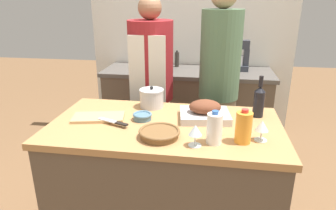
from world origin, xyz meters
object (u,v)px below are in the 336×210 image
Objects in this scene: juice_jug at (244,127)px; condiment_bottle_short at (167,63)px; person_cook_guest at (219,81)px; wine_bottle_green at (259,101)px; milk_jug at (214,128)px; person_cook_aproned at (151,86)px; roasting_pan at (205,112)px; wine_glass_right at (195,131)px; knife_chef at (114,122)px; stand_mixer at (240,58)px; condiment_bottle_extra at (177,59)px; mixing_bowl at (142,116)px; condiment_bottle_tall at (213,63)px; wicker_basket at (159,133)px; wine_glass_left at (262,127)px; stock_pot at (152,98)px; cutting_board at (98,117)px.

juice_jug is 1.65m from condiment_bottle_short.
wine_bottle_green is at bearing -77.66° from person_cook_guest.
person_cook_aproned is (-0.55, 0.99, -0.08)m from milk_jug.
person_cook_aproned is at bearing 164.94° from person_cook_guest.
juice_jug is at bearing -54.15° from roasting_pan.
condiment_bottle_short is (-0.40, 1.59, 0.01)m from wine_glass_right.
knife_chef is 0.67× the size of stand_mixer.
condiment_bottle_short is at bearing 104.24° from wine_glass_right.
condiment_bottle_extra is at bearing 76.30° from condiment_bottle_short.
roasting_pan reaches higher than knife_chef.
roasting_pan is at bearing 10.86° from mixing_bowl.
milk_jug is 0.11m from wine_glass_right.
milk_jug is at bearing -72.04° from condiment_bottle_short.
mixing_bowl is at bearing -84.64° from person_cook_aproned.
condiment_bottle_tall is at bearing 88.44° from roasting_pan.
person_cook_aproned is (-0.52, -0.66, -0.08)m from condiment_bottle_tall.
wicker_basket is 0.56m from wine_glass_left.
roasting_pan is 2.01× the size of stock_pot.
condiment_bottle_short is at bearing 85.95° from knife_chef.
person_cook_guest is at bearing -105.52° from stand_mixer.
knife_chef is at bearing -111.00° from condiment_bottle_tall.
roasting_pan is at bearing -76.24° from condiment_bottle_extra.
person_cook_aproned reaches higher than roasting_pan.
person_cook_guest is at bearing 52.38° from knife_chef.
wine_glass_left is at bearing -80.05° from condiment_bottle_tall.
stock_pot is (-0.14, 0.47, 0.04)m from wicker_basket.
condiment_bottle_short is (-0.48, -0.10, 0.01)m from condiment_bottle_tall.
person_cook_aproned is at bearing -94.58° from condiment_bottle_short.
condiment_bottle_extra is (-0.68, 1.76, -0.01)m from wine_glass_left.
stock_pot is 1.47× the size of wine_glass_left.
person_cook_guest is (-0.22, 0.89, -0.00)m from wine_glass_left.
condiment_bottle_extra is (-0.13, 1.81, 0.05)m from wicker_basket.
person_cook_guest is at bearing -62.30° from condiment_bottle_extra.
mixing_bowl is at bearing -136.54° from person_cook_guest.
cutting_board is at bearing 154.40° from wicker_basket.
condiment_bottle_tall reaches higher than wine_glass_left.
condiment_bottle_short is (-0.65, 1.51, 0.01)m from juice_jug.
milk_jug is (0.45, -0.25, 0.06)m from mixing_bowl.
person_cook_aproned is 0.58m from person_cook_guest.
condiment_bottle_short is (-0.20, 1.52, 0.07)m from wicker_basket.
wine_glass_left reaches higher than mixing_bowl.
stock_pot is 0.75m from juice_jug.
wine_glass_left is at bearing -9.21° from cutting_board.
wine_glass_left is 0.55× the size of condiment_bottle_tall.
wicker_basket is 1.27× the size of condiment_bottle_extra.
wine_bottle_green reaches higher than wine_glass_left.
mixing_bowl is at bearing 5.28° from cutting_board.
wine_bottle_green is 2.28× the size of wine_glass_right.
condiment_bottle_tall is at bearing 49.38° from person_cook_aproned.
condiment_bottle_extra reaches higher than wine_glass_right.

